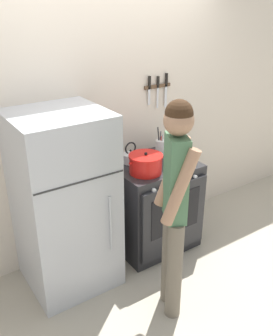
{
  "coord_description": "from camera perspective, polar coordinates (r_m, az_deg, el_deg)",
  "views": [
    {
      "loc": [
        -1.65,
        -2.95,
        2.35
      ],
      "look_at": [
        0.01,
        -0.48,
        0.98
      ],
      "focal_mm": 40.0,
      "sensor_mm": 36.0,
      "label": 1
    }
  ],
  "objects": [
    {
      "name": "stove_range",
      "position": [
        3.75,
        2.61,
        -5.57
      ],
      "size": [
        0.79,
        0.71,
        0.9
      ],
      "color": "#232326",
      "rests_on": "ground_plane"
    },
    {
      "name": "dutch_oven_pot",
      "position": [
        3.34,
        1.41,
        0.65
      ],
      "size": [
        0.35,
        0.31,
        0.2
      ],
      "color": "red",
      "rests_on": "stove_range"
    },
    {
      "name": "wall_back",
      "position": [
        3.57,
        -4.79,
        7.09
      ],
      "size": [
        10.0,
        0.06,
        2.55
      ],
      "color": "beige",
      "rests_on": "ground_plane"
    },
    {
      "name": "utensil_jar",
      "position": [
        3.75,
        3.68,
        3.25
      ],
      "size": [
        0.1,
        0.1,
        0.28
      ],
      "color": "silver",
      "rests_on": "stove_range"
    },
    {
      "name": "refrigerator",
      "position": [
        3.2,
        -10.91,
        -5.2
      ],
      "size": [
        0.73,
        0.74,
        1.56
      ],
      "color": "#B7BABF",
      "rests_on": "ground_plane"
    },
    {
      "name": "ground_plane",
      "position": [
        4.12,
        -3.95,
        -10.19
      ],
      "size": [
        14.0,
        14.0,
        0.0
      ],
      "primitive_type": "plane",
      "color": "#B2A893"
    },
    {
      "name": "person",
      "position": [
        2.74,
        5.85,
        -5.06
      ],
      "size": [
        0.39,
        0.43,
        1.75
      ],
      "rotation": [
        0.0,
        0.0,
        1.12
      ],
      "color": "#6B6051",
      "rests_on": "ground_plane"
    },
    {
      "name": "tea_kettle",
      "position": [
        3.56,
        -0.88,
        1.78
      ],
      "size": [
        0.19,
        0.15,
        0.21
      ],
      "color": "silver",
      "rests_on": "stove_range"
    },
    {
      "name": "wall_knife_strip",
      "position": [
        3.77,
        3.27,
        12.36
      ],
      "size": [
        0.31,
        0.03,
        0.34
      ],
      "color": "brown"
    }
  ]
}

